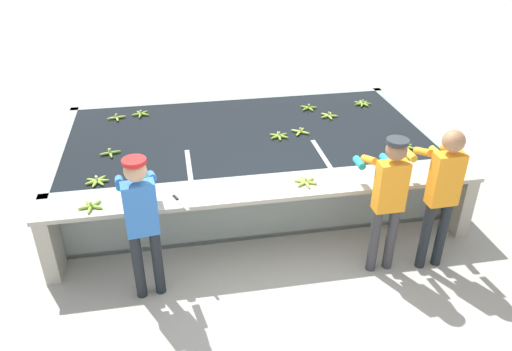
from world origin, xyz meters
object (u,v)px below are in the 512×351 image
object	(u,v)px
banana_bunch_floating_5	(404,147)
knife_0	(178,200)
banana_bunch_floating_1	(141,114)
banana_bunch_floating_0	(117,117)
worker_1	(388,193)
banana_bunch_ledge_1	(91,206)
worker_2	(442,187)
banana_bunch_floating_6	(363,103)
banana_bunch_floating_7	(110,153)
banana_bunch_floating_8	(97,181)
banana_bunch_floating_2	(309,108)
banana_bunch_floating_4	(279,136)
banana_bunch_floating_3	(300,132)
worker_0	(141,215)
banana_bunch_ledge_0	(306,182)
banana_bunch_floating_9	(329,116)

from	to	relation	value
banana_bunch_floating_5	knife_0	distance (m)	3.07
banana_bunch_floating_1	banana_bunch_floating_0	bearing A→B (deg)	-167.80
worker_1	banana_bunch_ledge_1	world-z (taller)	worker_1
worker_2	banana_bunch_floating_6	xyz separation A→B (m)	(0.20, 2.84, -0.16)
banana_bunch_floating_7	banana_bunch_floating_8	bearing A→B (deg)	-97.92
banana_bunch_floating_0	banana_bunch_floating_2	size ratio (longest dim) A/B	1.02
banana_bunch_floating_4	banana_bunch_ledge_1	world-z (taller)	banana_bunch_ledge_1
banana_bunch_ledge_1	banana_bunch_floating_6	bearing A→B (deg)	30.67
worker_2	banana_bunch_floating_3	world-z (taller)	worker_2
banana_bunch_floating_4	banana_bunch_ledge_1	xyz separation A→B (m)	(-2.35, -1.37, 0.00)
banana_bunch_floating_5	banana_bunch_floating_7	distance (m)	3.81
banana_bunch_floating_2	banana_bunch_floating_4	bearing A→B (deg)	-126.15
worker_2	banana_bunch_floating_8	size ratio (longest dim) A/B	6.07
banana_bunch_floating_6	knife_0	size ratio (longest dim) A/B	0.85
banana_bunch_floating_0	banana_bunch_floating_5	size ratio (longest dim) A/B	1.01
banana_bunch_floating_8	knife_0	distance (m)	1.08
banana_bunch_floating_3	banana_bunch_floating_7	world-z (taller)	same
worker_2	banana_bunch_floating_2	distance (m)	2.91
banana_bunch_floating_7	knife_0	xyz separation A→B (m)	(0.81, -1.28, -0.01)
banana_bunch_floating_6	banana_bunch_floating_8	size ratio (longest dim) A/B	1.00
worker_0	banana_bunch_floating_7	xyz separation A→B (m)	(-0.44, 1.70, -0.12)
worker_1	banana_bunch_floating_7	xyz separation A→B (m)	(-3.02, 1.73, -0.12)
banana_bunch_floating_4	worker_2	bearing A→B (deg)	-54.43
banana_bunch_floating_5	banana_bunch_floating_6	distance (m)	1.56
worker_1	banana_bunch_floating_5	size ratio (longest dim) A/B	5.85
banana_bunch_floating_3	banana_bunch_floating_5	bearing A→B (deg)	-29.79
banana_bunch_floating_8	banana_bunch_floating_1	bearing A→B (deg)	76.78
banana_bunch_floating_5	banana_bunch_floating_0	bearing A→B (deg)	156.08
worker_1	banana_bunch_floating_0	xyz separation A→B (m)	(-3.00, 2.90, -0.12)
banana_bunch_floating_3	banana_bunch_ledge_0	bearing A→B (deg)	-102.02
worker_1	banana_bunch_floating_0	size ratio (longest dim) A/B	5.81
banana_bunch_floating_0	banana_bunch_floating_8	bearing A→B (deg)	-93.31
banana_bunch_floating_2	banana_bunch_floating_6	bearing A→B (deg)	1.53
banana_bunch_floating_3	banana_bunch_floating_4	distance (m)	0.33
banana_bunch_floating_1	banana_bunch_floating_6	world-z (taller)	same
banana_bunch_floating_1	banana_bunch_floating_6	size ratio (longest dim) A/B	0.98
banana_bunch_floating_1	worker_0	bearing A→B (deg)	-88.51
banana_bunch_floating_3	banana_bunch_floating_7	distance (m)	2.57
worker_0	banana_bunch_floating_7	distance (m)	1.76
banana_bunch_floating_4	banana_bunch_floating_8	world-z (taller)	same
banana_bunch_floating_9	banana_bunch_ledge_0	world-z (taller)	banana_bunch_ledge_0
banana_bunch_floating_0	banana_bunch_floating_3	size ratio (longest dim) A/B	1.13
banana_bunch_ledge_1	worker_1	bearing A→B (deg)	-8.72
worker_2	banana_bunch_floating_0	size ratio (longest dim) A/B	6.05
banana_bunch_floating_4	banana_bunch_floating_7	size ratio (longest dim) A/B	1.00
banana_bunch_floating_5	worker_1	bearing A→B (deg)	-121.90
worker_1	worker_2	xyz separation A→B (m)	(0.58, -0.05, 0.04)
banana_bunch_floating_8	banana_bunch_ledge_0	bearing A→B (deg)	-10.93
banana_bunch_floating_4	banana_bunch_floating_7	xyz separation A→B (m)	(-2.24, -0.12, 0.00)
banana_bunch_floating_0	banana_bunch_floating_6	distance (m)	3.79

